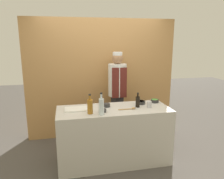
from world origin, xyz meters
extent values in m
plane|color=#4C4742|center=(0.00, 0.00, 0.00)|extent=(14.00, 14.00, 0.00)
cube|color=#B7844C|center=(0.00, 1.18, 1.20)|extent=(3.04, 0.18, 2.40)
cube|color=beige|center=(0.00, 0.00, 0.46)|extent=(1.79, 0.70, 0.92)
cylinder|color=#2D2D2D|center=(0.50, 0.16, 0.94)|extent=(0.16, 0.16, 0.05)
cylinder|color=red|center=(0.50, 0.16, 0.96)|extent=(0.13, 0.13, 0.02)
cylinder|color=#2D2D2D|center=(-0.10, 0.12, 0.94)|extent=(0.11, 0.11, 0.06)
cylinder|color=brown|center=(-0.10, 0.12, 0.96)|extent=(0.09, 0.09, 0.02)
cylinder|color=#2D2D2D|center=(0.77, 0.19, 0.94)|extent=(0.13, 0.13, 0.05)
cylinder|color=green|center=(0.77, 0.19, 0.96)|extent=(0.11, 0.11, 0.02)
cylinder|color=#2D2D2D|center=(-0.20, -0.12, 0.94)|extent=(0.12, 0.12, 0.04)
cylinder|color=#703384|center=(-0.20, -0.12, 0.95)|extent=(0.09, 0.09, 0.01)
cube|color=white|center=(-0.58, 0.07, 0.93)|extent=(0.38, 0.25, 0.02)
cylinder|color=#9E661E|center=(-0.40, -0.16, 1.02)|extent=(0.08, 0.08, 0.21)
cylinder|color=#9E661E|center=(-0.40, -0.16, 1.16)|extent=(0.03, 0.03, 0.07)
cylinder|color=black|center=(-0.40, -0.16, 1.20)|extent=(0.04, 0.04, 0.02)
cylinder|color=black|center=(0.40, 0.00, 1.00)|extent=(0.07, 0.07, 0.17)
cylinder|color=black|center=(0.40, 0.00, 1.12)|extent=(0.03, 0.03, 0.05)
cylinder|color=black|center=(0.40, 0.00, 1.15)|extent=(0.03, 0.03, 0.01)
cylinder|color=silver|center=(-0.24, -0.24, 1.04)|extent=(0.08, 0.08, 0.24)
cylinder|color=silver|center=(-0.24, -0.24, 1.19)|extent=(0.03, 0.03, 0.07)
cylinder|color=black|center=(-0.24, -0.24, 1.24)|extent=(0.03, 0.03, 0.02)
cylinder|color=#B7B7BC|center=(0.58, -0.06, 0.96)|extent=(0.07, 0.07, 0.10)
cylinder|color=#B2844C|center=(0.17, -0.10, 0.92)|extent=(0.23, 0.02, 0.02)
ellipsoid|color=#B2844C|center=(0.30, -0.10, 0.93)|extent=(0.07, 0.05, 0.02)
cylinder|color=#28282D|center=(0.24, 0.78, 0.46)|extent=(0.25, 0.25, 0.92)
cylinder|color=silver|center=(0.24, 0.78, 1.23)|extent=(0.35, 0.35, 0.62)
cube|color=#561E19|center=(0.24, 0.61, 1.20)|extent=(0.28, 0.02, 0.57)
sphere|color=#9E704C|center=(0.24, 0.78, 1.64)|extent=(0.21, 0.21, 0.21)
cylinder|color=white|center=(0.24, 0.78, 1.72)|extent=(0.18, 0.18, 0.07)
camera|label=1|loc=(-0.72, -3.24, 1.99)|focal=35.00mm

